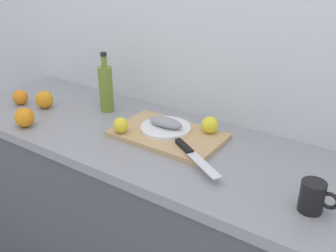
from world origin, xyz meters
TOP-DOWN VIEW (x-y plane):
  - back_wall at (0.00, 0.33)m, footprint 3.20×0.05m
  - kitchen_counter at (0.00, 0.00)m, footprint 2.00×0.60m
  - cutting_board at (0.01, 0.04)m, footprint 0.44×0.27m
  - white_plate at (-0.01, 0.06)m, footprint 0.20×0.20m
  - fish_fillet at (-0.01, 0.06)m, footprint 0.15×0.07m
  - chef_knife at (0.18, -0.06)m, footprint 0.26×0.17m
  - lemon_0 at (-0.15, -0.06)m, footprint 0.06×0.06m
  - lemon_1 at (0.15, 0.14)m, footprint 0.07×0.07m
  - olive_oil_bottle at (-0.38, 0.11)m, footprint 0.06×0.06m
  - coffee_mug_0 at (0.62, -0.11)m, footprint 0.11×0.07m
  - orange_0 at (-0.78, -0.07)m, footprint 0.07×0.07m
  - orange_1 at (-0.55, -0.22)m, footprint 0.08×0.08m
  - orange_2 at (-0.65, -0.03)m, footprint 0.08×0.08m

SIDE VIEW (x-z plane):
  - kitchen_counter at x=0.00m, z-range 0.00..0.90m
  - cutting_board at x=0.01m, z-range 0.90..0.92m
  - white_plate at x=-0.01m, z-range 0.92..0.93m
  - chef_knife at x=0.18m, z-range 0.92..0.94m
  - orange_0 at x=-0.78m, z-range 0.90..0.97m
  - orange_2 at x=-0.65m, z-range 0.90..0.98m
  - orange_1 at x=-0.55m, z-range 0.90..0.98m
  - coffee_mug_0 at x=0.62m, z-range 0.90..1.00m
  - lemon_0 at x=-0.15m, z-range 0.92..0.98m
  - fish_fillet at x=-0.01m, z-range 0.94..0.97m
  - lemon_1 at x=0.15m, z-range 0.92..0.99m
  - olive_oil_bottle at x=-0.38m, z-range 0.87..1.15m
  - back_wall at x=0.00m, z-range 0.00..2.50m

